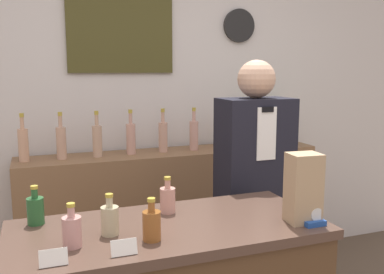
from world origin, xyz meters
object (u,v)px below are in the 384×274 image
(shopkeeper, at_px, (254,201))
(paper_bag, at_px, (303,188))
(potted_plant, at_px, (277,120))
(tape_dispenser, at_px, (314,220))

(shopkeeper, relative_size, paper_bag, 5.58)
(shopkeeper, relative_size, potted_plant, 4.49)
(shopkeeper, xyz_separation_m, potted_plant, (0.60, 0.73, 0.37))
(shopkeeper, xyz_separation_m, tape_dispenser, (-0.12, -0.73, 0.15))
(potted_plant, distance_m, paper_bag, 1.59)
(potted_plant, relative_size, tape_dispenser, 4.01)
(potted_plant, distance_m, tape_dispenser, 1.64)
(shopkeeper, height_order, paper_bag, shopkeeper)
(paper_bag, xyz_separation_m, tape_dispenser, (0.02, -0.05, -0.12))
(paper_bag, distance_m, tape_dispenser, 0.13)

